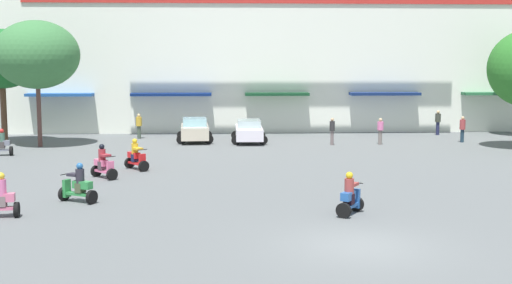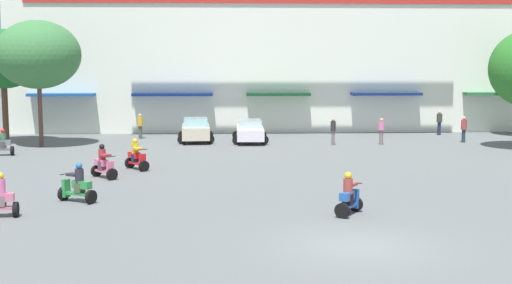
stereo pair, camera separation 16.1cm
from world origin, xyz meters
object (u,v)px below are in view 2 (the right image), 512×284
at_px(scooter_rider_1, 136,157).
at_px(pedestrian_1, 464,128).
at_px(plaza_tree_2, 3,59).
at_px(pedestrian_0, 333,129).
at_px(pedestrian_3, 439,121).
at_px(plaza_tree_0, 38,55).
at_px(parked_car_1, 250,131).
at_px(parked_car_0, 196,130).
at_px(scooter_rider_5, 104,164).
at_px(scooter_rider_3, 1,144).
at_px(pedestrian_4, 381,130).
at_px(scooter_rider_4, 349,197).
at_px(pedestrian_2, 140,125).
at_px(scooter_rider_2, 78,186).

bearing_deg(scooter_rider_1, pedestrian_1, 26.97).
xyz_separation_m(plaza_tree_2, pedestrian_1, (29.21, -0.83, -4.38)).
relative_size(pedestrian_0, pedestrian_3, 0.98).
distance_m(plaza_tree_0, pedestrian_0, 18.55).
bearing_deg(pedestrian_3, plaza_tree_0, -168.97).
xyz_separation_m(plaza_tree_0, parked_car_1, (12.85, 1.56, -4.84)).
distance_m(plaza_tree_0, parked_car_0, 10.69).
bearing_deg(scooter_rider_5, scooter_rider_3, 132.65).
xyz_separation_m(plaza_tree_2, scooter_rider_1, (9.59, -10.81, -4.70)).
distance_m(scooter_rider_1, pedestrian_4, 16.74).
bearing_deg(pedestrian_1, scooter_rider_4, -119.09).
bearing_deg(scooter_rider_3, pedestrian_2, 49.69).
height_order(parked_car_0, parked_car_1, parked_car_0).
height_order(scooter_rider_1, pedestrian_2, pedestrian_2).
xyz_separation_m(plaza_tree_2, parked_car_1, (15.48, -0.11, -4.58)).
bearing_deg(scooter_rider_1, scooter_rider_5, -116.78).
relative_size(parked_car_0, pedestrian_0, 2.29).
xyz_separation_m(parked_car_0, pedestrian_0, (8.61, -2.07, 0.19)).
bearing_deg(pedestrian_4, scooter_rider_1, -147.17).
bearing_deg(parked_car_0, pedestrian_1, -3.63).
bearing_deg(scooter_rider_3, pedestrian_1, 9.79).
distance_m(scooter_rider_5, pedestrian_0, 16.63).
xyz_separation_m(parked_car_1, scooter_rider_5, (-7.06, -13.02, -0.11)).
xyz_separation_m(parked_car_1, scooter_rider_1, (-5.89, -10.70, -0.12)).
xyz_separation_m(parked_car_0, scooter_rider_5, (-3.57, -13.39, -0.15)).
distance_m(parked_car_1, pedestrian_4, 8.33).
relative_size(plaza_tree_2, pedestrian_4, 4.32).
xyz_separation_m(scooter_rider_3, pedestrian_4, (22.15, 3.87, 0.31)).
relative_size(parked_car_0, pedestrian_4, 2.34).
distance_m(scooter_rider_4, pedestrian_0, 19.17).
height_order(parked_car_0, pedestrian_0, pedestrian_0).
bearing_deg(scooter_rider_5, pedestrian_3, 38.90).
xyz_separation_m(scooter_rider_1, scooter_rider_2, (-1.23, -7.46, -0.01)).
distance_m(plaza_tree_2, pedestrian_2, 9.55).
height_order(pedestrian_0, pedestrian_4, pedestrian_0).
bearing_deg(scooter_rider_3, parked_car_1, 21.47).
distance_m(pedestrian_0, pedestrian_2, 13.07).
bearing_deg(pedestrian_4, pedestrian_2, 165.48).
bearing_deg(plaza_tree_2, scooter_rider_3, -75.07).
height_order(scooter_rider_5, pedestrian_1, pedestrian_1).
relative_size(parked_car_1, pedestrian_3, 2.53).
relative_size(pedestrian_1, pedestrian_2, 0.99).
height_order(scooter_rider_5, pedestrian_3, pedestrian_3).
bearing_deg(pedestrian_3, scooter_rider_4, -114.18).
bearing_deg(pedestrian_2, scooter_rider_4, -66.76).
bearing_deg(scooter_rider_3, scooter_rider_1, -32.74).
bearing_deg(parked_car_1, scooter_rider_2, -111.41).
distance_m(scooter_rider_3, pedestrian_4, 22.49).
distance_m(plaza_tree_2, pedestrian_3, 29.52).
relative_size(parked_car_0, scooter_rider_1, 2.57).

